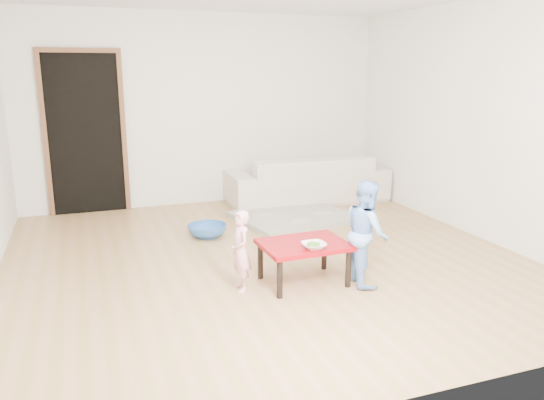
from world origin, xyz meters
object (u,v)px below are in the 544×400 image
child_blue (367,232)px  sofa (307,179)px  bowl (314,246)px  basin (207,231)px  red_table (304,263)px  child_pink (241,251)px

child_blue → sofa: bearing=-1.8°
sofa → child_blue: size_ratio=2.43×
bowl → basin: bowl is taller
sofa → red_table: sofa is taller
child_pink → child_blue: size_ratio=0.76×
bowl → child_blue: child_blue is taller
red_table → child_blue: child_blue is taller
red_table → child_blue: size_ratio=0.80×
sofa → bowl: bearing=69.0°
child_pink → child_blue: bearing=77.3°
bowl → child_blue: size_ratio=0.22×
sofa → basin: size_ratio=5.13×
sofa → red_table: size_ratio=3.04×
red_table → child_pink: size_ratio=1.06×
child_blue → red_table: bearing=82.5°
red_table → bowl: (0.02, -0.17, 0.21)m
red_table → child_blue: bearing=-19.2°
sofa → child_pink: 3.26m
sofa → child_pink: (-1.79, -2.72, 0.02)m
red_table → basin: 1.68m
child_pink → basin: child_pink is taller
sofa → child_blue: child_blue is taller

